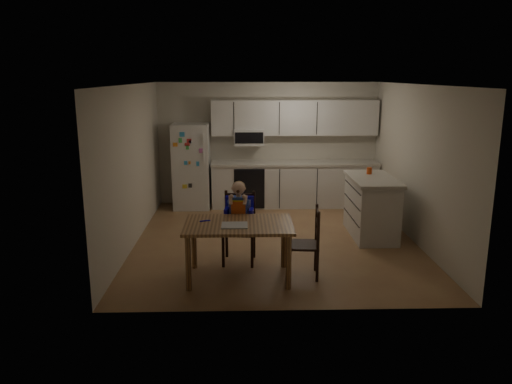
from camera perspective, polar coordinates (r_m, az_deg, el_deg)
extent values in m
cube|color=#91623F|center=(8.22, 2.19, -5.54)|extent=(4.50, 5.00, 0.01)
cube|color=beige|center=(10.37, 1.34, 5.54)|extent=(4.50, 0.02, 2.50)
cube|color=beige|center=(8.08, -13.90, 2.93)|extent=(0.02, 5.00, 2.50)
cube|color=beige|center=(8.37, 17.86, 3.03)|extent=(0.02, 5.00, 2.50)
cube|color=white|center=(7.78, 2.35, 12.19)|extent=(4.50, 5.00, 0.01)
cube|color=silver|center=(10.13, -7.37, 2.96)|extent=(0.72, 0.70, 1.70)
cube|color=silver|center=(10.26, 4.36, 0.77)|extent=(3.34, 0.60, 0.86)
cube|color=beige|center=(10.16, 4.41, 3.29)|extent=(3.37, 0.62, 0.05)
cube|color=black|center=(9.91, -0.75, 0.35)|extent=(0.60, 0.02, 0.80)
cube|color=silver|center=(10.19, 4.42, 8.48)|extent=(3.34, 0.34, 0.70)
cube|color=silver|center=(10.14, -0.81, 6.33)|extent=(0.60, 0.38, 0.33)
cube|color=silver|center=(8.53, 13.02, -1.84)|extent=(0.64, 1.29, 0.94)
cube|color=beige|center=(8.42, 13.19, 1.44)|extent=(0.71, 1.35, 0.05)
cylinder|color=#D94814|center=(8.69, 12.82, 2.39)|extent=(0.09, 0.09, 0.11)
cube|color=brown|center=(6.51, -2.01, -3.78)|extent=(1.41, 0.91, 0.04)
cylinder|color=brown|center=(6.32, -7.74, -8.07)|extent=(0.07, 0.07, 0.72)
cylinder|color=brown|center=(7.02, -7.11, -5.85)|extent=(0.07, 0.07, 0.72)
cylinder|color=brown|center=(6.31, 3.75, -8.01)|extent=(0.07, 0.07, 0.72)
cylinder|color=brown|center=(7.01, 3.19, -5.79)|extent=(0.07, 0.07, 0.72)
cube|color=#ACACB1|center=(6.41, -2.47, -3.81)|extent=(0.34, 0.29, 0.01)
cylinder|color=#1510CC|center=(6.62, -5.95, -3.30)|extent=(0.12, 0.06, 0.02)
cube|color=black|center=(7.14, -1.96, -4.53)|extent=(0.49, 0.49, 0.03)
cube|color=black|center=(7.05, -3.76, -6.85)|extent=(0.04, 0.04, 0.45)
cube|color=black|center=(7.43, -3.36, -5.78)|extent=(0.04, 0.04, 0.45)
cube|color=black|center=(7.01, -0.45, -6.94)|extent=(0.04, 0.04, 0.45)
cube|color=black|center=(7.39, -0.22, -5.85)|extent=(0.04, 0.04, 0.45)
cube|color=black|center=(7.25, -1.83, -1.91)|extent=(0.45, 0.08, 0.53)
cube|color=#1510CC|center=(7.12, -1.97, -4.00)|extent=(0.44, 0.40, 0.11)
cube|color=#1510CC|center=(7.20, -1.87, -1.86)|extent=(0.41, 0.10, 0.36)
cube|color=#5864D7|center=(7.08, -1.99, -3.57)|extent=(0.34, 0.30, 0.02)
cube|color=#305CB8|center=(7.05, -1.98, -1.61)|extent=(0.25, 0.17, 0.28)
cube|color=#EE571F|center=(6.98, -2.03, -1.84)|extent=(0.20, 0.03, 0.21)
sphere|color=beige|center=(6.97, -2.00, 0.45)|extent=(0.20, 0.20, 0.18)
ellipsoid|color=olive|center=(6.97, -2.01, 0.60)|extent=(0.20, 0.18, 0.15)
cube|color=black|center=(6.70, 5.34, -6.05)|extent=(0.45, 0.45, 0.03)
cube|color=black|center=(6.95, 3.67, -7.26)|extent=(0.04, 0.04, 0.42)
cube|color=black|center=(6.97, 6.82, -7.29)|extent=(0.04, 0.04, 0.42)
cube|color=black|center=(6.60, 3.69, -8.42)|extent=(0.04, 0.04, 0.42)
cube|color=black|center=(6.62, 7.02, -8.44)|extent=(0.04, 0.04, 0.42)
cube|color=black|center=(6.63, 7.03, -3.90)|extent=(0.07, 0.42, 0.50)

